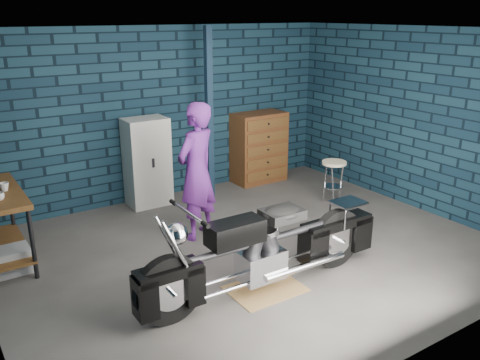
% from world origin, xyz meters
% --- Properties ---
extents(ground, '(6.00, 6.00, 0.00)m').
position_xyz_m(ground, '(0.00, 0.00, 0.00)').
color(ground, '#53504E').
rests_on(ground, ground).
extents(room_walls, '(6.02, 5.01, 2.71)m').
position_xyz_m(room_walls, '(0.00, 0.55, 1.90)').
color(room_walls, '#0E2231').
rests_on(room_walls, ground).
extents(support_post, '(0.10, 0.10, 2.70)m').
position_xyz_m(support_post, '(0.55, 1.95, 1.35)').
color(support_post, '#102134').
rests_on(support_post, ground).
extents(drip_mat, '(0.81, 0.61, 0.01)m').
position_xyz_m(drip_mat, '(-0.40, -0.87, 0.00)').
color(drip_mat, olive).
rests_on(drip_mat, ground).
extents(motorcycle, '(2.54, 0.71, 1.12)m').
position_xyz_m(motorcycle, '(-0.40, -0.87, 0.56)').
color(motorcycle, black).
rests_on(motorcycle, ground).
extents(person, '(0.79, 0.67, 1.82)m').
position_xyz_m(person, '(-0.33, 0.77, 0.91)').
color(person, '#5E217E').
rests_on(person, ground).
extents(storage_bin, '(0.47, 0.33, 0.29)m').
position_xyz_m(storage_bin, '(-2.66, 1.06, 0.15)').
color(storage_bin, gray).
rests_on(storage_bin, ground).
extents(locker, '(0.64, 0.46, 1.37)m').
position_xyz_m(locker, '(-0.40, 2.23, 0.69)').
color(locker, silver).
rests_on(locker, ground).
extents(tool_chest, '(0.92, 0.51, 1.23)m').
position_xyz_m(tool_chest, '(1.71, 2.23, 0.62)').
color(tool_chest, brown).
rests_on(tool_chest, ground).
extents(shop_stool, '(0.46, 0.46, 0.69)m').
position_xyz_m(shop_stool, '(2.04, 0.68, 0.34)').
color(shop_stool, beige).
rests_on(shop_stool, ground).
extents(cup_b, '(0.11, 0.11, 0.10)m').
position_xyz_m(cup_b, '(-2.56, 1.33, 0.96)').
color(cup_b, beige).
rests_on(cup_b, workbench).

